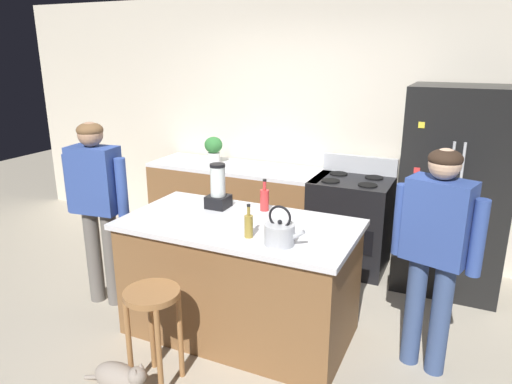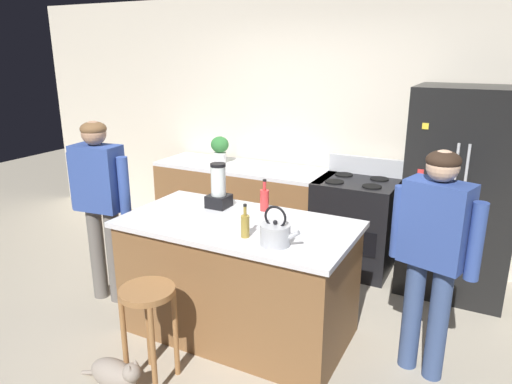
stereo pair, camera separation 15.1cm
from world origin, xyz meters
The scene contains 15 objects.
ground_plane centered at (0.00, 0.00, 0.00)m, with size 14.00×14.00×0.00m, color #B2A893.
back_wall centered at (0.00, 1.95, 1.35)m, with size 8.00×0.10×2.70m, color beige.
kitchen_island centered at (0.00, 0.00, 0.46)m, with size 1.74×0.93×0.92m.
back_counter_run centered at (-0.80, 1.55, 0.46)m, with size 2.00×0.64×0.92m.
refrigerator centered at (1.41, 1.50, 0.93)m, with size 0.90×0.73×1.85m.
stove_range centered at (0.48, 1.52, 0.47)m, with size 0.76×0.65×1.10m.
person_by_island_left centered at (-1.28, -0.09, 0.96)m, with size 0.60×0.27×1.59m.
person_by_sink_right centered at (1.36, 0.15, 0.95)m, with size 0.59×0.32×1.56m.
bar_stool centered at (-0.23, -0.77, 0.53)m, with size 0.36×0.36×0.68m.
cat centered at (-0.39, -0.96, 0.11)m, with size 0.52×0.18×0.26m.
potted_plant centered at (-1.10, 1.55, 1.09)m, with size 0.20×0.20×0.30m.
blender_appliance centered at (-0.30, 0.23, 1.07)m, with size 0.17×0.17×0.36m.
bottle_vinegar centered at (0.19, -0.23, 1.00)m, with size 0.06×0.06×0.24m.
bottle_soda centered at (0.06, 0.32, 1.01)m, with size 0.07×0.07×0.26m.
tea_kettle centered at (0.43, -0.26, 1.00)m, with size 0.28×0.20×0.27m.
Camera 2 is at (1.62, -2.84, 2.14)m, focal length 32.98 mm.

